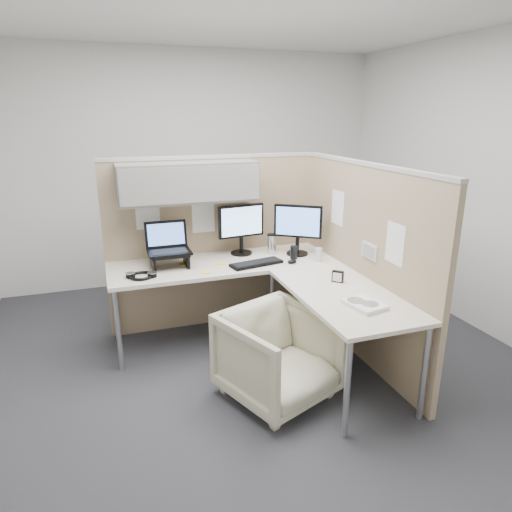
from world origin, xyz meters
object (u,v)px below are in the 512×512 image
object	(u,v)px
monitor_left	(241,225)
keyboard	(256,263)
office_chair	(279,352)
desk	(264,279)

from	to	relation	value
monitor_left	keyboard	world-z (taller)	monitor_left
office_chair	monitor_left	xyz separation A→B (m)	(0.10, 1.21, 0.64)
office_chair	keyboard	bearing A→B (deg)	59.49
monitor_left	keyboard	size ratio (longest dim) A/B	1.01
monitor_left	keyboard	bearing A→B (deg)	-93.17
desk	keyboard	distance (m)	0.25
monitor_left	desk	bearing A→B (deg)	-96.72
desk	keyboard	size ratio (longest dim) A/B	4.33
monitor_left	office_chair	bearing A→B (deg)	-102.16
desk	monitor_left	world-z (taller)	monitor_left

